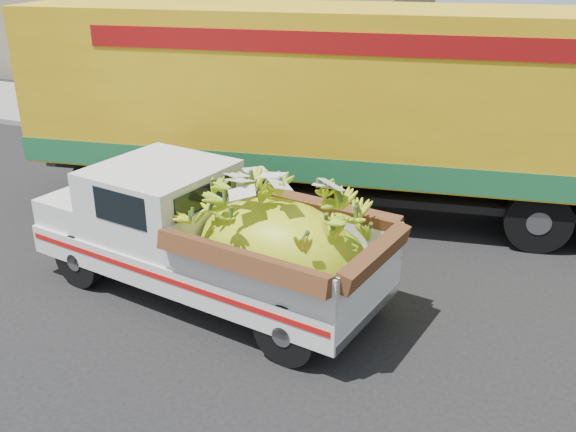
% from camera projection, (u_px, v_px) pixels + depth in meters
% --- Properties ---
extents(ground, '(100.00, 100.00, 0.00)m').
position_uv_depth(ground, '(138.00, 273.00, 10.14)').
color(ground, black).
rests_on(ground, ground).
extents(curb, '(60.00, 0.25, 0.15)m').
position_uv_depth(curb, '(291.00, 158.00, 15.34)').
color(curb, gray).
rests_on(curb, ground).
extents(sidewalk, '(60.00, 4.00, 0.14)m').
position_uv_depth(sidewalk, '(322.00, 136.00, 17.11)').
color(sidewalk, gray).
rests_on(sidewalk, ground).
extents(building_left, '(18.00, 6.00, 5.00)m').
position_uv_depth(building_left, '(179.00, 11.00, 24.07)').
color(building_left, gray).
rests_on(building_left, ground).
extents(pickup_truck, '(5.48, 2.70, 1.84)m').
position_uv_depth(pickup_truck, '(228.00, 239.00, 8.96)').
color(pickup_truck, black).
rests_on(pickup_truck, ground).
extents(semi_trailer, '(12.08, 4.53, 3.80)m').
position_uv_depth(semi_trailer, '(344.00, 103.00, 11.71)').
color(semi_trailer, black).
rests_on(semi_trailer, ground).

